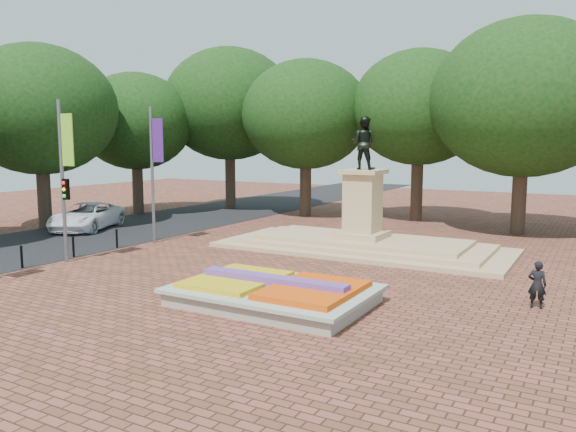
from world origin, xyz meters
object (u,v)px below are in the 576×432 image
at_px(pedestrian, 537,285).
at_px(van, 87,216).
at_px(flower_bed, 274,292).
at_px(monument, 362,232).

bearing_deg(pedestrian, van, -11.12).
xyz_separation_m(flower_bed, van, (-17.81, 7.80, 0.42)).
xyz_separation_m(flower_bed, pedestrian, (7.45, 3.68, 0.38)).
bearing_deg(monument, van, -172.53).
bearing_deg(van, flower_bed, -46.38).
bearing_deg(pedestrian, flower_bed, 24.43).
relative_size(flower_bed, van, 1.09).
xyz_separation_m(flower_bed, monument, (-1.03, 10.00, 0.50)).
height_order(monument, pedestrian, monument).
xyz_separation_m(monument, pedestrian, (8.47, -6.32, -0.12)).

